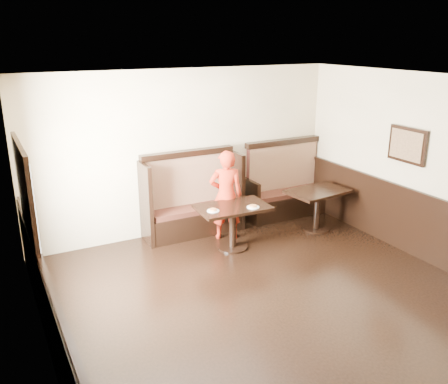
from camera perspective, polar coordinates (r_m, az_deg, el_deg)
ground at (r=5.90m, az=9.88°, el=-15.94°), size 7.00×7.00×0.00m
room_shell at (r=5.60m, az=6.01°, el=-9.77°), size 7.00×7.00×7.00m
booth_main at (r=8.22m, az=-3.90°, el=-1.45°), size 1.75×0.72×1.45m
booth_neighbor at (r=9.14m, az=7.34°, el=0.19°), size 1.65×0.72×1.45m
table_main at (r=7.57m, az=1.05°, el=-2.92°), size 1.17×0.76×0.72m
table_neighbor at (r=8.48m, az=11.19°, el=-0.97°), size 1.12×0.80×0.73m
child at (r=7.90m, az=0.23°, el=-0.39°), size 0.65×0.55×1.53m
pizza_plate_left at (r=7.30m, az=-1.31°, el=-2.21°), size 0.19×0.19×0.04m
pizza_plate_right at (r=7.47m, az=3.51°, el=-1.76°), size 0.20×0.20×0.04m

